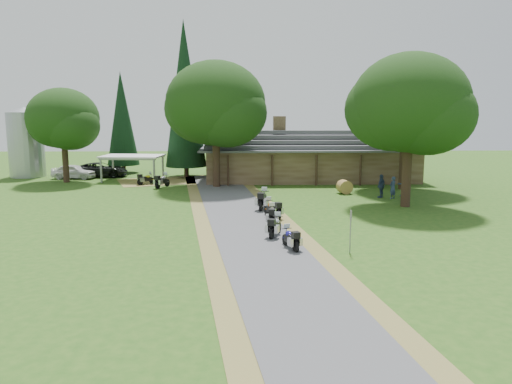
{
  "coord_description": "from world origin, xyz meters",
  "views": [
    {
      "loc": [
        -0.63,
        -25.14,
        6.65
      ],
      "look_at": [
        0.18,
        6.1,
        1.6
      ],
      "focal_mm": 35.0,
      "sensor_mm": 36.0,
      "label": 1
    }
  ],
  "objects_px": {
    "motorcycle_row_c": "(272,215)",
    "hay_bale": "(345,187)",
    "motorcycle_row_a": "(290,238)",
    "motorcycle_row_d": "(272,208)",
    "lodge": "(310,154)",
    "motorcycle_row_b": "(275,225)",
    "carport": "(133,168)",
    "car_white_sedan": "(74,170)",
    "car_dark_suv": "(100,166)",
    "motorcycle_row_e": "(263,199)",
    "silo": "(26,142)",
    "motorcycle_carport_a": "(146,178)",
    "motorcycle_carport_b": "(162,180)"
  },
  "relations": [
    {
      "from": "car_dark_suv",
      "to": "motorcycle_row_a",
      "type": "bearing_deg",
      "value": -150.06
    },
    {
      "from": "motorcycle_row_a",
      "to": "motorcycle_row_d",
      "type": "relative_size",
      "value": 0.91
    },
    {
      "from": "carport",
      "to": "car_white_sedan",
      "type": "distance_m",
      "value": 6.36
    },
    {
      "from": "hay_bale",
      "to": "car_dark_suv",
      "type": "bearing_deg",
      "value": 154.2
    },
    {
      "from": "car_dark_suv",
      "to": "motorcycle_row_e",
      "type": "height_order",
      "value": "car_dark_suv"
    },
    {
      "from": "motorcycle_carport_a",
      "to": "carport",
      "type": "bearing_deg",
      "value": 79.1
    },
    {
      "from": "lodge",
      "to": "motorcycle_row_d",
      "type": "distance_m",
      "value": 18.98
    },
    {
      "from": "car_dark_suv",
      "to": "hay_bale",
      "type": "relative_size",
      "value": 5.31
    },
    {
      "from": "motorcycle_row_b",
      "to": "motorcycle_carport_b",
      "type": "height_order",
      "value": "motorcycle_carport_b"
    },
    {
      "from": "motorcycle_row_c",
      "to": "hay_bale",
      "type": "xyz_separation_m",
      "value": [
        6.6,
        11.26,
        -0.06
      ]
    },
    {
      "from": "hay_bale",
      "to": "silo",
      "type": "bearing_deg",
      "value": 159.12
    },
    {
      "from": "lodge",
      "to": "car_dark_suv",
      "type": "relative_size",
      "value": 3.64
    },
    {
      "from": "car_white_sedan",
      "to": "motorcycle_row_b",
      "type": "xyz_separation_m",
      "value": [
        18.65,
        -23.75,
        -0.31
      ]
    },
    {
      "from": "carport",
      "to": "motorcycle_row_e",
      "type": "distance_m",
      "value": 19.09
    },
    {
      "from": "car_dark_suv",
      "to": "motorcycle_row_d",
      "type": "height_order",
      "value": "car_dark_suv"
    },
    {
      "from": "silo",
      "to": "motorcycle_row_b",
      "type": "distance_m",
      "value": 35.24
    },
    {
      "from": "motorcycle_row_e",
      "to": "motorcycle_carport_a",
      "type": "distance_m",
      "value": 15.89
    },
    {
      "from": "silo",
      "to": "motorcycle_row_e",
      "type": "distance_m",
      "value": 29.89
    },
    {
      "from": "motorcycle_row_b",
      "to": "car_white_sedan",
      "type": "bearing_deg",
      "value": 57.18
    },
    {
      "from": "carport",
      "to": "hay_bale",
      "type": "height_order",
      "value": "carport"
    },
    {
      "from": "car_white_sedan",
      "to": "motorcycle_carport_a",
      "type": "relative_size",
      "value": 3.34
    },
    {
      "from": "car_dark_suv",
      "to": "motorcycle_row_e",
      "type": "bearing_deg",
      "value": -139.17
    },
    {
      "from": "motorcycle_row_b",
      "to": "silo",
      "type": "bearing_deg",
      "value": 62.11
    },
    {
      "from": "car_dark_suv",
      "to": "motorcycle_carport_b",
      "type": "bearing_deg",
      "value": -136.4
    },
    {
      "from": "motorcycle_carport_b",
      "to": "motorcycle_carport_a",
      "type": "bearing_deg",
      "value": 66.8
    },
    {
      "from": "lodge",
      "to": "car_dark_suv",
      "type": "xyz_separation_m",
      "value": [
        -21.27,
        2.11,
        -1.33
      ]
    },
    {
      "from": "lodge",
      "to": "silo",
      "type": "relative_size",
      "value": 3.01
    },
    {
      "from": "car_white_sedan",
      "to": "motorcycle_row_e",
      "type": "xyz_separation_m",
      "value": [
        18.28,
        -16.19,
        -0.21
      ]
    },
    {
      "from": "lodge",
      "to": "motorcycle_row_d",
      "type": "height_order",
      "value": "lodge"
    },
    {
      "from": "car_white_sedan",
      "to": "lodge",
      "type": "bearing_deg",
      "value": -83.56
    },
    {
      "from": "motorcycle_row_b",
      "to": "motorcycle_carport_a",
      "type": "xyz_separation_m",
      "value": [
        -10.68,
        19.64,
        -0.04
      ]
    },
    {
      "from": "car_white_sedan",
      "to": "motorcycle_row_e",
      "type": "height_order",
      "value": "car_white_sedan"
    },
    {
      "from": "motorcycle_row_c",
      "to": "motorcycle_carport_a",
      "type": "xyz_separation_m",
      "value": [
        -10.66,
        16.91,
        -0.05
      ]
    },
    {
      "from": "motorcycle_row_d",
      "to": "motorcycle_carport_b",
      "type": "height_order",
      "value": "motorcycle_carport_b"
    },
    {
      "from": "motorcycle_carport_a",
      "to": "motorcycle_row_d",
      "type": "bearing_deg",
      "value": -98.43
    },
    {
      "from": "lodge",
      "to": "silo",
      "type": "height_order",
      "value": "silo"
    },
    {
      "from": "motorcycle_row_a",
      "to": "motorcycle_row_d",
      "type": "bearing_deg",
      "value": -13.81
    },
    {
      "from": "car_white_sedan",
      "to": "motorcycle_row_d",
      "type": "xyz_separation_m",
      "value": [
        18.77,
        -19.06,
        -0.29
      ]
    },
    {
      "from": "lodge",
      "to": "motorcycle_row_b",
      "type": "xyz_separation_m",
      "value": [
        -4.92,
        -22.97,
        -1.84
      ]
    },
    {
      "from": "motorcycle_row_c",
      "to": "hay_bale",
      "type": "bearing_deg",
      "value": -26.91
    },
    {
      "from": "motorcycle_row_a",
      "to": "motorcycle_carport_a",
      "type": "height_order",
      "value": "motorcycle_row_a"
    },
    {
      "from": "motorcycle_row_c",
      "to": "hay_bale",
      "type": "relative_size",
      "value": 1.63
    },
    {
      "from": "motorcycle_row_d",
      "to": "hay_bale",
      "type": "xyz_separation_m",
      "value": [
        6.46,
        9.3,
        -0.07
      ]
    },
    {
      "from": "carport",
      "to": "car_dark_suv",
      "type": "height_order",
      "value": "carport"
    },
    {
      "from": "car_dark_suv",
      "to": "motorcycle_row_a",
      "type": "height_order",
      "value": "car_dark_suv"
    },
    {
      "from": "car_white_sedan",
      "to": "motorcycle_row_a",
      "type": "distance_m",
      "value": 32.58
    },
    {
      "from": "motorcycle_carport_b",
      "to": "hay_bale",
      "type": "height_order",
      "value": "motorcycle_carport_b"
    },
    {
      "from": "lodge",
      "to": "motorcycle_row_e",
      "type": "xyz_separation_m",
      "value": [
        -5.28,
        -15.41,
        -1.73
      ]
    },
    {
      "from": "motorcycle_row_a",
      "to": "car_dark_suv",
      "type": "bearing_deg",
      "value": 14.11
    },
    {
      "from": "silo",
      "to": "motorcycle_row_e",
      "type": "xyz_separation_m",
      "value": [
        23.62,
        -18.09,
        -2.84
      ]
    }
  ]
}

